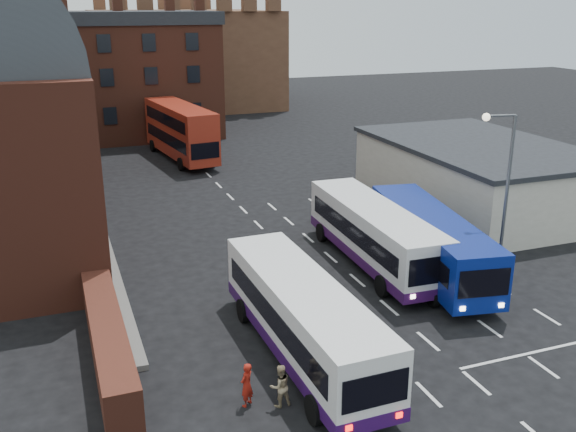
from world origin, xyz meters
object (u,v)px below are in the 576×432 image
object	(u,v)px
bus_red_double	(180,131)
pedestrian_red	(247,385)
bus_white_inbound	(374,231)
bus_blue	(431,239)
street_lamp	(502,182)
bus_white_outbound	(303,314)
pedestrian_beige	(280,386)

from	to	relation	value
bus_red_double	pedestrian_red	xyz separation A→B (m)	(-5.24, -36.39, -1.70)
bus_white_inbound	bus_blue	bearing A→B (deg)	138.52
street_lamp	pedestrian_red	distance (m)	16.10
bus_white_inbound	bus_red_double	distance (m)	27.25
bus_white_outbound	pedestrian_red	bearing A→B (deg)	-143.35
bus_white_inbound	pedestrian_red	bearing A→B (deg)	46.19
bus_blue	bus_red_double	size ratio (longest dim) A/B	0.96
bus_red_double	street_lamp	xyz separation A→B (m)	(9.20, -30.62, 2.49)
pedestrian_red	pedestrian_beige	distance (m)	1.13
bus_red_double	pedestrian_red	world-z (taller)	bus_red_double
bus_red_double	bus_blue	bearing A→B (deg)	95.70
street_lamp	bus_red_double	bearing A→B (deg)	106.72
bus_white_outbound	street_lamp	world-z (taller)	street_lamp
bus_blue	pedestrian_red	bearing A→B (deg)	42.29
bus_red_double	street_lamp	bearing A→B (deg)	99.42
bus_red_double	pedestrian_beige	xyz separation A→B (m)	(-4.19, -36.80, -1.73)
bus_white_inbound	bus_blue	world-z (taller)	bus_white_inbound
bus_white_outbound	bus_red_double	world-z (taller)	bus_red_double
pedestrian_beige	pedestrian_red	bearing A→B (deg)	-26.21
bus_blue	street_lamp	size ratio (longest dim) A/B	1.40
bus_blue	pedestrian_red	distance (m)	14.12
bus_white_inbound	bus_red_double	world-z (taller)	bus_red_double
bus_white_inbound	pedestrian_red	world-z (taller)	bus_white_inbound
bus_blue	pedestrian_red	xyz separation A→B (m)	(-11.90, -7.52, -1.02)
bus_blue	street_lamp	distance (m)	4.42
bus_white_outbound	bus_blue	size ratio (longest dim) A/B	0.97
bus_blue	bus_red_double	bearing A→B (deg)	-67.01
bus_blue	street_lamp	world-z (taller)	street_lamp
bus_white_inbound	pedestrian_beige	bearing A→B (deg)	50.64
bus_red_double	pedestrian_beige	bearing A→B (deg)	76.20
bus_blue	pedestrian_beige	size ratio (longest dim) A/B	7.57
bus_white_inbound	street_lamp	world-z (taller)	street_lamp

